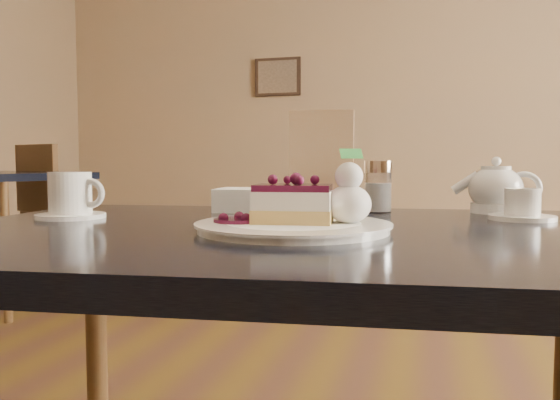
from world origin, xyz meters
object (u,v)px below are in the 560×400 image
(main_table, at_px, (297,275))
(dessert_plate, at_px, (293,227))
(cheesecake_slice, at_px, (293,204))
(coffee_set, at_px, (71,198))
(tea_set, at_px, (500,193))

(main_table, xyz_separation_m, dessert_plate, (0.01, -0.05, 0.08))
(dessert_plate, bearing_deg, cheesecake_slice, -18.43)
(main_table, height_order, dessert_plate, dessert_plate)
(main_table, height_order, cheesecake_slice, cheesecake_slice)
(cheesecake_slice, bearing_deg, coffee_set, 163.66)
(dessert_plate, relative_size, tea_set, 1.20)
(tea_set, bearing_deg, main_table, -136.19)
(cheesecake_slice, xyz_separation_m, coffee_set, (-0.42, 0.07, -0.00))
(cheesecake_slice, height_order, tea_set, tea_set)
(dessert_plate, xyz_separation_m, coffee_set, (-0.42, 0.07, 0.03))
(main_table, bearing_deg, coffee_set, 169.74)
(main_table, distance_m, coffee_set, 0.43)
(cheesecake_slice, bearing_deg, main_table, 90.00)
(tea_set, bearing_deg, cheesecake_slice, -131.74)
(main_table, distance_m, cheesecake_slice, 0.12)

